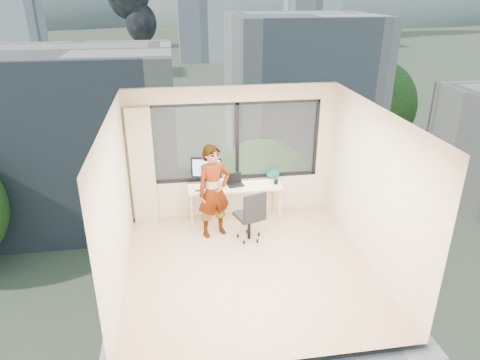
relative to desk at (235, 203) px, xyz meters
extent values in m
cube|color=#D5B58A|center=(0.00, -1.66, -0.38)|extent=(4.00, 4.00, 0.01)
cube|color=white|center=(0.00, -1.66, 2.23)|extent=(4.00, 4.00, 0.01)
cube|color=beige|center=(0.00, -3.66, 0.93)|extent=(4.00, 0.01, 2.60)
cube|color=beige|center=(-2.00, -1.66, 0.93)|extent=(0.01, 4.00, 2.60)
cube|color=beige|center=(2.00, -1.66, 0.93)|extent=(0.01, 4.00, 2.60)
cube|color=beige|center=(-1.72, 0.22, 0.77)|extent=(0.45, 0.14, 2.30)
cube|color=beige|center=(0.00, 0.00, 0.00)|extent=(1.80, 0.60, 0.75)
imported|color=#2D2D33|center=(-0.45, -0.47, 0.50)|extent=(0.74, 0.61, 1.74)
cube|color=white|center=(-0.20, 0.24, 0.41)|extent=(0.38, 0.34, 0.08)
cube|color=black|center=(-0.71, -0.14, 0.38)|extent=(0.12, 0.06, 0.01)
cylinder|color=black|center=(0.80, -0.05, 0.43)|extent=(0.09, 0.09, 0.10)
ellipsoid|color=#0B4443|center=(0.80, 0.22, 0.48)|extent=(0.30, 0.22, 0.21)
cube|color=#515B3D|center=(0.00, 118.34, -14.38)|extent=(400.00, 400.00, 0.04)
cube|color=beige|center=(-9.00, 28.34, -7.38)|extent=(16.00, 12.00, 14.00)
cube|color=silver|center=(12.00, 36.34, -6.38)|extent=(14.00, 13.00, 16.00)
cube|color=silver|center=(8.00, 118.34, 0.62)|extent=(13.00, 13.00, 30.00)
cube|color=silver|center=(45.00, 138.34, -1.38)|extent=(15.00, 15.00, 26.00)
ellipsoid|color=slate|center=(100.00, 318.34, -14.38)|extent=(300.00, 220.00, 96.00)
camera|label=1|loc=(-1.07, -7.56, 3.84)|focal=32.63mm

